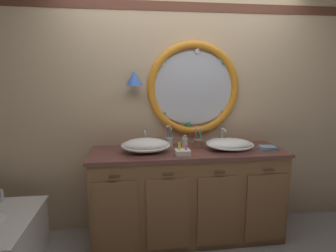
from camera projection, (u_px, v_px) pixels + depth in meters
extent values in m
plane|color=gray|center=(191.00, 251.00, 2.64)|extent=(14.00, 14.00, 0.00)
cube|color=#D6B78E|center=(181.00, 108.00, 2.98)|extent=(6.40, 0.08, 2.60)
cube|color=brown|center=(183.00, 6.00, 2.76)|extent=(6.27, 0.01, 0.09)
ellipsoid|color=silver|center=(194.00, 89.00, 2.91)|extent=(0.90, 0.02, 0.76)
torus|color=orange|center=(194.00, 89.00, 2.90)|extent=(0.97, 0.08, 0.97)
cube|color=green|center=(235.00, 92.00, 2.96)|extent=(0.05, 0.01, 0.05)
cube|color=green|center=(224.00, 62.00, 2.89)|extent=(0.05, 0.01, 0.05)
cube|color=silver|center=(197.00, 51.00, 2.83)|extent=(0.05, 0.01, 0.05)
cube|color=silver|center=(162.00, 63.00, 2.81)|extent=(0.05, 0.01, 0.05)
cube|color=purple|center=(151.00, 91.00, 2.84)|extent=(0.05, 0.01, 0.05)
cube|color=green|center=(163.00, 115.00, 2.90)|extent=(0.05, 0.01, 0.05)
cube|color=green|center=(188.00, 124.00, 2.95)|extent=(0.05, 0.01, 0.05)
cube|color=orange|center=(223.00, 113.00, 2.98)|extent=(0.05, 0.01, 0.05)
cylinder|color=#4C3823|center=(134.00, 76.00, 2.78)|extent=(0.02, 0.09, 0.02)
cone|color=blue|center=(134.00, 78.00, 2.73)|extent=(0.17, 0.17, 0.14)
cube|color=olive|center=(187.00, 195.00, 2.82)|extent=(1.87, 0.56, 0.89)
cube|color=brown|center=(188.00, 152.00, 2.74)|extent=(1.91, 0.60, 0.03)
cube|color=brown|center=(183.00, 152.00, 3.02)|extent=(1.87, 0.02, 0.11)
cube|color=olive|center=(116.00, 218.00, 2.46)|extent=(0.39, 0.02, 0.68)
cylinder|color=#422D1E|center=(114.00, 178.00, 2.38)|extent=(0.10, 0.01, 0.01)
cube|color=olive|center=(168.00, 215.00, 2.52)|extent=(0.39, 0.02, 0.68)
cylinder|color=#422D1E|center=(168.00, 175.00, 2.44)|extent=(0.10, 0.01, 0.01)
cube|color=olive|center=(218.00, 212.00, 2.58)|extent=(0.39, 0.02, 0.68)
cylinder|color=#422D1E|center=(220.00, 173.00, 2.50)|extent=(0.10, 0.01, 0.01)
cube|color=olive|center=(266.00, 208.00, 2.63)|extent=(0.39, 0.02, 0.68)
cylinder|color=#422D1E|center=(269.00, 170.00, 2.56)|extent=(0.10, 0.01, 0.01)
cylinder|color=silver|center=(1.00, 195.00, 2.59)|extent=(0.04, 0.04, 0.11)
ellipsoid|color=white|center=(146.00, 145.00, 2.64)|extent=(0.45, 0.28, 0.14)
torus|color=white|center=(146.00, 145.00, 2.64)|extent=(0.47, 0.47, 0.02)
cylinder|color=silver|center=(146.00, 145.00, 2.64)|extent=(0.03, 0.03, 0.01)
ellipsoid|color=white|center=(230.00, 144.00, 2.75)|extent=(0.45, 0.30, 0.11)
torus|color=white|center=(230.00, 144.00, 2.75)|extent=(0.47, 0.47, 0.02)
cylinder|color=silver|center=(230.00, 144.00, 2.75)|extent=(0.03, 0.03, 0.01)
cylinder|color=silver|center=(145.00, 145.00, 2.88)|extent=(0.05, 0.05, 0.02)
cylinder|color=silver|center=(145.00, 138.00, 2.87)|extent=(0.02, 0.02, 0.13)
sphere|color=silver|center=(145.00, 132.00, 2.86)|extent=(0.03, 0.03, 0.03)
cylinder|color=silver|center=(145.00, 133.00, 2.81)|extent=(0.02, 0.10, 0.02)
cylinder|color=silver|center=(137.00, 144.00, 2.87)|extent=(0.04, 0.04, 0.06)
cylinder|color=silver|center=(153.00, 143.00, 2.89)|extent=(0.04, 0.04, 0.06)
cube|color=silver|center=(136.00, 141.00, 2.86)|extent=(0.05, 0.01, 0.01)
cube|color=silver|center=(153.00, 140.00, 2.89)|extent=(0.05, 0.01, 0.01)
cylinder|color=silver|center=(222.00, 143.00, 2.99)|extent=(0.05, 0.05, 0.02)
cylinder|color=silver|center=(222.00, 135.00, 2.98)|extent=(0.02, 0.02, 0.14)
sphere|color=silver|center=(222.00, 129.00, 2.96)|extent=(0.03, 0.03, 0.03)
cylinder|color=silver|center=(224.00, 130.00, 2.91)|extent=(0.02, 0.11, 0.02)
cylinder|color=silver|center=(215.00, 141.00, 2.98)|extent=(0.04, 0.04, 0.06)
cylinder|color=silver|center=(229.00, 141.00, 3.00)|extent=(0.04, 0.04, 0.06)
cube|color=silver|center=(215.00, 138.00, 2.97)|extent=(0.05, 0.01, 0.01)
cube|color=silver|center=(229.00, 138.00, 2.99)|extent=(0.05, 0.01, 0.01)
cylinder|color=white|center=(169.00, 142.00, 2.90)|extent=(0.07, 0.07, 0.09)
torus|color=white|center=(169.00, 138.00, 2.89)|extent=(0.08, 0.08, 0.01)
cylinder|color=blue|center=(171.00, 137.00, 2.89)|extent=(0.02, 0.01, 0.16)
cube|color=white|center=(171.00, 129.00, 2.87)|extent=(0.02, 0.02, 0.02)
cylinder|color=pink|center=(169.00, 137.00, 2.90)|extent=(0.02, 0.03, 0.17)
cube|color=white|center=(169.00, 128.00, 2.89)|extent=(0.02, 0.02, 0.03)
cylinder|color=purple|center=(167.00, 136.00, 2.89)|extent=(0.02, 0.02, 0.18)
cube|color=white|center=(167.00, 126.00, 2.87)|extent=(0.02, 0.02, 0.02)
cylinder|color=green|center=(169.00, 136.00, 2.88)|extent=(0.04, 0.01, 0.19)
cube|color=white|center=(169.00, 126.00, 2.86)|extent=(0.02, 0.02, 0.02)
cylinder|color=#996647|center=(198.00, 144.00, 2.81)|extent=(0.08, 0.08, 0.08)
torus|color=#996647|center=(198.00, 140.00, 2.81)|extent=(0.09, 0.09, 0.01)
cylinder|color=#19ADB2|center=(201.00, 138.00, 2.80)|extent=(0.04, 0.03, 0.18)
cube|color=white|center=(201.00, 128.00, 2.78)|extent=(0.02, 0.02, 0.03)
cylinder|color=blue|center=(196.00, 138.00, 2.81)|extent=(0.04, 0.01, 0.18)
cube|color=white|center=(196.00, 128.00, 2.79)|extent=(0.02, 0.02, 0.02)
cylinder|color=#EFE5C6|center=(185.00, 144.00, 2.74)|extent=(0.05, 0.05, 0.12)
cylinder|color=silver|center=(185.00, 137.00, 2.73)|extent=(0.03, 0.03, 0.02)
cylinder|color=silver|center=(185.00, 136.00, 2.71)|extent=(0.01, 0.04, 0.01)
cube|color=#7593A8|center=(267.00, 149.00, 2.77)|extent=(0.17, 0.14, 0.02)
cube|color=#7593A8|center=(268.00, 147.00, 2.77)|extent=(0.16, 0.14, 0.02)
cube|color=beige|center=(183.00, 153.00, 2.54)|extent=(0.14, 0.12, 0.06)
cylinder|color=yellow|center=(179.00, 146.00, 2.53)|extent=(0.02, 0.02, 0.07)
cylinder|color=pink|center=(186.00, 147.00, 2.54)|extent=(0.02, 0.02, 0.05)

